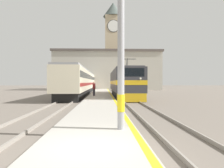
# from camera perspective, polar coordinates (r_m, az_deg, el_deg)

# --- Properties ---
(ground_plane) EXTENTS (200.00, 200.00, 0.00)m
(ground_plane) POSITION_cam_1_polar(r_m,az_deg,el_deg) (35.54, -2.83, -2.66)
(ground_plane) COLOR #70665B
(platform) EXTENTS (3.00, 140.00, 0.32)m
(platform) POSITION_cam_1_polar(r_m,az_deg,el_deg) (30.54, -2.92, -2.88)
(platform) COLOR #ADA89E
(platform) RESTS_ON ground
(rail_track_near) EXTENTS (2.83, 140.00, 0.16)m
(rail_track_near) POSITION_cam_1_polar(r_m,az_deg,el_deg) (30.66, 2.66, -3.11)
(rail_track_near) COLOR #70665B
(rail_track_near) RESTS_ON ground
(rail_track_far) EXTENTS (2.83, 140.00, 0.16)m
(rail_track_far) POSITION_cam_1_polar(r_m,az_deg,el_deg) (30.76, -8.98, -3.10)
(rail_track_far) COLOR #70665B
(rail_track_far) RESTS_ON ground
(locomotive_train) EXTENTS (2.92, 17.03, 4.56)m
(locomotive_train) POSITION_cam_1_polar(r_m,az_deg,el_deg) (28.61, 3.01, 0.26)
(locomotive_train) COLOR black
(locomotive_train) RESTS_ON ground
(passenger_train) EXTENTS (2.92, 39.04, 3.73)m
(passenger_train) POSITION_cam_1_polar(r_m,az_deg,el_deg) (39.29, -7.52, 0.58)
(passenger_train) COLOR black
(passenger_train) RESTS_ON ground
(catenary_mast) EXTENTS (2.35, 0.26, 7.35)m
(catenary_mast) POSITION_cam_1_polar(r_m,az_deg,el_deg) (7.81, 3.04, 15.70)
(catenary_mast) COLOR #9E9EA3
(catenary_mast) RESTS_ON platform
(person_on_platform) EXTENTS (0.34, 0.34, 1.69)m
(person_on_platform) POSITION_cam_1_polar(r_m,az_deg,el_deg) (26.11, -4.72, -1.14)
(person_on_platform) COLOR #23232D
(person_on_platform) RESTS_ON platform
(clock_tower) EXTENTS (5.73, 5.73, 24.93)m
(clock_tower) POSITION_cam_1_polar(r_m,az_deg,el_deg) (64.05, 0.30, 10.74)
(clock_tower) COLOR tan
(clock_tower) RESTS_ON ground
(station_building) EXTENTS (26.95, 7.02, 9.86)m
(station_building) POSITION_cam_1_polar(r_m,az_deg,el_deg) (54.99, -1.24, 3.61)
(station_building) COLOR #B7B2A3
(station_building) RESTS_ON ground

